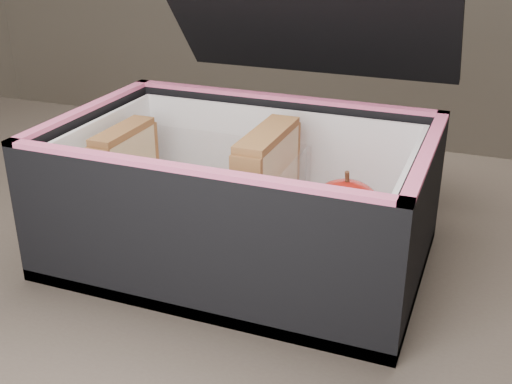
# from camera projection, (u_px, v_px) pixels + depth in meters

# --- Properties ---
(kitchen_table) EXTENTS (1.20, 0.80, 0.75)m
(kitchen_table) POSITION_uv_depth(u_px,v_px,m) (209.00, 346.00, 0.63)
(kitchen_table) COLOR #51473E
(kitchen_table) RESTS_ON ground
(lunch_bag) EXTENTS (0.33, 0.36, 0.29)m
(lunch_bag) POSITION_uv_depth(u_px,v_px,m) (244.00, 185.00, 0.59)
(lunch_bag) COLOR black
(lunch_bag) RESTS_ON kitchen_table
(plastic_tub) EXTENTS (0.19, 0.14, 0.08)m
(plastic_tub) POSITION_uv_depth(u_px,v_px,m) (194.00, 194.00, 0.61)
(plastic_tub) COLOR white
(plastic_tub) RESTS_ON lunch_bag
(sandwich_left) EXTENTS (0.02, 0.08, 0.09)m
(sandwich_left) POSITION_uv_depth(u_px,v_px,m) (126.00, 173.00, 0.63)
(sandwich_left) COLOR tan
(sandwich_left) RESTS_ON plastic_tub
(sandwich_right) EXTENTS (0.03, 0.10, 0.11)m
(sandwich_right) POSITION_uv_depth(u_px,v_px,m) (267.00, 188.00, 0.58)
(sandwich_right) COLOR tan
(sandwich_right) RESTS_ON plastic_tub
(carrot_sticks) EXTENTS (0.05, 0.15, 0.03)m
(carrot_sticks) POSITION_uv_depth(u_px,v_px,m) (197.00, 211.00, 0.62)
(carrot_sticks) COLOR #DE4B0B
(carrot_sticks) RESTS_ON plastic_tub
(paper_napkin) EXTENTS (0.10, 0.10, 0.01)m
(paper_napkin) POSITION_uv_depth(u_px,v_px,m) (347.00, 251.00, 0.58)
(paper_napkin) COLOR white
(paper_napkin) RESTS_ON lunch_bag
(red_apple) EXTENTS (0.08, 0.08, 0.07)m
(red_apple) POSITION_uv_depth(u_px,v_px,m) (345.00, 215.00, 0.57)
(red_apple) COLOR maroon
(red_apple) RESTS_ON paper_napkin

